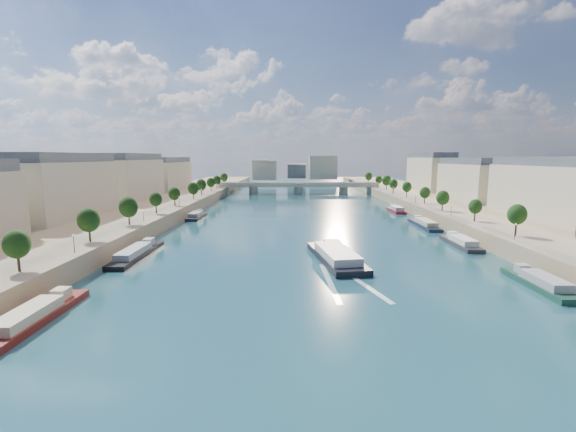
{
  "coord_description": "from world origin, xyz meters",
  "views": [
    {
      "loc": [
        -4.57,
        -52.05,
        26.04
      ],
      "look_at": [
        -5.98,
        84.65,
        5.0
      ],
      "focal_mm": 24.0,
      "sensor_mm": 36.0,
      "label": 1
    }
  ],
  "objects": [
    {
      "name": "wake",
      "position": [
        6.58,
        26.09,
        0.02
      ],
      "size": [
        11.96,
        26.03,
        0.04
      ],
      "color": "silver",
      "rests_on": "ground"
    },
    {
      "name": "ground",
      "position": [
        0.0,
        100.0,
        0.0
      ],
      "size": [
        700.0,
        700.0,
        0.0
      ],
      "primitive_type": "plane",
      "color": "#0D2B3A",
      "rests_on": "ground"
    },
    {
      "name": "tour_barge",
      "position": [
        6.58,
        42.64,
        1.16
      ],
      "size": [
        13.4,
        30.67,
        4.03
      ],
      "rotation": [
        0.0,
        0.0,
        0.17
      ],
      "color": "black",
      "rests_on": "ground"
    },
    {
      "name": "trees_left",
      "position": [
        -55.0,
        102.0,
        10.48
      ],
      "size": [
        4.8,
        268.8,
        8.26
      ],
      "color": "#382B1E",
      "rests_on": "ground"
    },
    {
      "name": "quay_right",
      "position": [
        72.0,
        100.0,
        2.5
      ],
      "size": [
        44.0,
        520.0,
        5.0
      ],
      "primitive_type": "cube",
      "color": "#9E8460",
      "rests_on": "ground"
    },
    {
      "name": "buildings_left",
      "position": [
        -85.0,
        112.0,
        16.45
      ],
      "size": [
        16.0,
        226.0,
        23.2
      ],
      "color": "#C3B796",
      "rests_on": "ground"
    },
    {
      "name": "lamps_left",
      "position": [
        -52.5,
        90.0,
        7.78
      ],
      "size": [
        0.36,
        200.36,
        4.28
      ],
      "color": "black",
      "rests_on": "ground"
    },
    {
      "name": "pave_left",
      "position": [
        -57.0,
        100.0,
        5.05
      ],
      "size": [
        14.0,
        520.0,
        0.1
      ],
      "primitive_type": "cube",
      "color": "gray",
      "rests_on": "quay_left"
    },
    {
      "name": "bridge",
      "position": [
        0.0,
        220.99,
        5.08
      ],
      "size": [
        112.0,
        12.0,
        8.15
      ],
      "color": "#C1B79E",
      "rests_on": "ground"
    },
    {
      "name": "skyline",
      "position": [
        3.19,
        319.52,
        14.66
      ],
      "size": [
        79.0,
        42.0,
        22.0
      ],
      "color": "#C3B796",
      "rests_on": "ground"
    },
    {
      "name": "moored_barges_right",
      "position": [
        45.5,
        55.96,
        0.84
      ],
      "size": [
        5.0,
        164.81,
        3.6
      ],
      "color": "black",
      "rests_on": "ground"
    },
    {
      "name": "quay_left",
      "position": [
        -72.0,
        100.0,
        2.5
      ],
      "size": [
        44.0,
        520.0,
        5.0
      ],
      "primitive_type": "cube",
      "color": "#9E8460",
      "rests_on": "ground"
    },
    {
      "name": "moored_barges_left",
      "position": [
        -45.5,
        30.77,
        0.84
      ],
      "size": [
        5.0,
        158.26,
        3.6
      ],
      "color": "#1C1D3E",
      "rests_on": "ground"
    },
    {
      "name": "pave_right",
      "position": [
        57.0,
        100.0,
        5.05
      ],
      "size": [
        14.0,
        520.0,
        0.1
      ],
      "primitive_type": "cube",
      "color": "gray",
      "rests_on": "quay_right"
    },
    {
      "name": "buildings_right",
      "position": [
        85.0,
        112.0,
        16.45
      ],
      "size": [
        16.0,
        226.0,
        23.2
      ],
      "color": "#C3B796",
      "rests_on": "ground"
    },
    {
      "name": "trees_right",
      "position": [
        55.0,
        110.0,
        10.48
      ],
      "size": [
        4.8,
        268.8,
        8.26
      ],
      "color": "#382B1E",
      "rests_on": "ground"
    },
    {
      "name": "lamps_right",
      "position": [
        52.5,
        105.0,
        7.78
      ],
      "size": [
        0.36,
        200.36,
        4.28
      ],
      "color": "black",
      "rests_on": "ground"
    }
  ]
}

